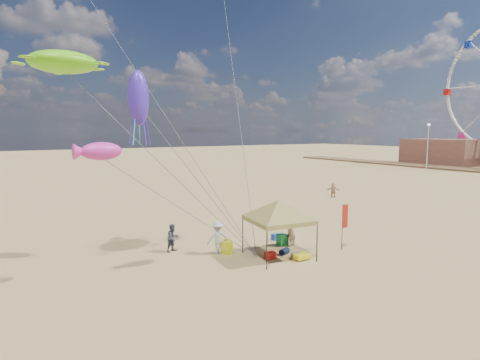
{
  "coord_description": "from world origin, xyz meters",
  "views": [
    {
      "loc": [
        -12.44,
        -16.71,
        6.92
      ],
      "look_at": [
        0.0,
        3.0,
        4.0
      ],
      "focal_mm": 29.55,
      "sensor_mm": 36.0,
      "label": 1
    }
  ],
  "objects": [
    {
      "name": "person_near_c",
      "position": [
        -1.96,
        2.25,
        0.95
      ],
      "size": [
        1.34,
        0.92,
        1.9
      ],
      "primitive_type": "imported",
      "rotation": [
        0.0,
        0.0,
        2.95
      ],
      "color": "beige",
      "rests_on": "ground"
    },
    {
      "name": "ground",
      "position": [
        0.0,
        0.0,
        0.0
      ],
      "size": [
        280.0,
        280.0,
        0.0
      ],
      "primitive_type": "plane",
      "color": "tan",
      "rests_on": "ground"
    },
    {
      "name": "feather_flag",
      "position": [
        4.68,
        -0.97,
        1.83
      ],
      "size": [
        0.42,
        0.06,
        2.72
      ],
      "color": "black",
      "rests_on": "ground"
    },
    {
      "name": "beach_cart",
      "position": [
        1.37,
        -1.1,
        0.2
      ],
      "size": [
        0.9,
        0.5,
        0.24
      ],
      "primitive_type": "cube",
      "color": "yellow",
      "rests_on": "ground"
    },
    {
      "name": "person_near_a",
      "position": [
        2.58,
        1.26,
        0.92
      ],
      "size": [
        0.79,
        0.65,
        1.85
      ],
      "primitive_type": "imported",
      "rotation": [
        0.0,
        0.0,
        3.5
      ],
      "color": "tan",
      "rests_on": "ground"
    },
    {
      "name": "fish_kite",
      "position": [
        -8.36,
        1.09,
        6.03
      ],
      "size": [
        1.88,
        1.07,
        0.8
      ],
      "primitive_type": "ellipsoid",
      "rotation": [
        0.0,
        0.0,
        -0.1
      ],
      "color": "#D52FA5",
      "rests_on": "ground"
    },
    {
      "name": "cooler_red",
      "position": [
        0.02,
        -0.03,
        0.19
      ],
      "size": [
        0.54,
        0.38,
        0.38
      ],
      "primitive_type": "cube",
      "color": "red",
      "rests_on": "ground"
    },
    {
      "name": "canopy_tent",
      "position": [
        0.57,
        -0.05,
        3.09
      ],
      "size": [
        5.95,
        5.95,
        3.71
      ],
      "color": "black",
      "rests_on": "ground"
    },
    {
      "name": "bag_orange",
      "position": [
        -0.59,
        3.44,
        0.18
      ],
      "size": [
        0.54,
        0.69,
        0.36
      ],
      "primitive_type": "cylinder",
      "rotation": [
        0.0,
        1.57,
        1.22
      ],
      "color": "orange",
      "rests_on": "ground"
    },
    {
      "name": "lamp_north",
      "position": [
        55.0,
        26.0,
        5.52
      ],
      "size": [
        0.5,
        0.5,
        8.25
      ],
      "color": "silver",
      "rests_on": "ground"
    },
    {
      "name": "person_far_c",
      "position": [
        17.45,
        12.45,
        0.77
      ],
      "size": [
        1.35,
        1.31,
        1.54
      ],
      "primitive_type": "imported",
      "rotation": [
        0.0,
        0.0,
        5.53
      ],
      "color": "tan",
      "rests_on": "ground"
    },
    {
      "name": "turtle_kite",
      "position": [
        -9.34,
        3.62,
        10.07
      ],
      "size": [
        3.65,
        3.21,
        1.04
      ],
      "primitive_type": "ellipsoid",
      "rotation": [
        0.0,
        0.0,
        -0.26
      ],
      "color": "#65DF12",
      "rests_on": "ground"
    },
    {
      "name": "person_near_b",
      "position": [
        -3.94,
        3.96,
        0.81
      ],
      "size": [
        0.95,
        0.84,
        1.62
      ],
      "primitive_type": "imported",
      "rotation": [
        0.0,
        0.0,
        0.33
      ],
      "color": "#333846",
      "rests_on": "ground"
    },
    {
      "name": "crate_grey",
      "position": [
        1.23,
        -0.7,
        0.14
      ],
      "size": [
        0.34,
        0.3,
        0.28
      ],
      "primitive_type": "cube",
      "color": "slate",
      "rests_on": "ground"
    },
    {
      "name": "building_north",
      "position": [
        67.0,
        30.0,
        2.6
      ],
      "size": [
        10.0,
        14.0,
        5.2
      ],
      "primitive_type": "cube",
      "color": "#8C5947",
      "rests_on": "ground"
    },
    {
      "name": "chair_green",
      "position": [
        2.14,
        1.63,
        0.35
      ],
      "size": [
        0.5,
        0.5,
        0.7
      ],
      "primitive_type": "cube",
      "color": "#198C3C",
      "rests_on": "ground"
    },
    {
      "name": "cooler_blue",
      "position": [
        2.58,
        2.77,
        0.19
      ],
      "size": [
        0.54,
        0.38,
        0.38
      ],
      "primitive_type": "cube",
      "color": "#143CAA",
      "rests_on": "ground"
    },
    {
      "name": "squid_kite",
      "position": [
        -5.72,
        3.94,
        8.62
      ],
      "size": [
        1.21,
        1.21,
        2.88
      ],
      "primitive_type": "ellipsoid",
      "rotation": [
        0.0,
        0.0,
        0.1
      ],
      "color": "#4627C0",
      "rests_on": "ground"
    },
    {
      "name": "bag_navy",
      "position": [
        1.14,
        0.13,
        0.18
      ],
      "size": [
        0.69,
        0.54,
        0.36
      ],
      "primitive_type": "cylinder",
      "rotation": [
        0.0,
        1.57,
        0.35
      ],
      "color": "#0B1633",
      "rests_on": "ground"
    },
    {
      "name": "chair_yellow",
      "position": [
        -1.5,
        2.0,
        0.35
      ],
      "size": [
        0.5,
        0.5,
        0.7
      ],
      "primitive_type": "cube",
      "color": "#F0FF1C",
      "rests_on": "ground"
    }
  ]
}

